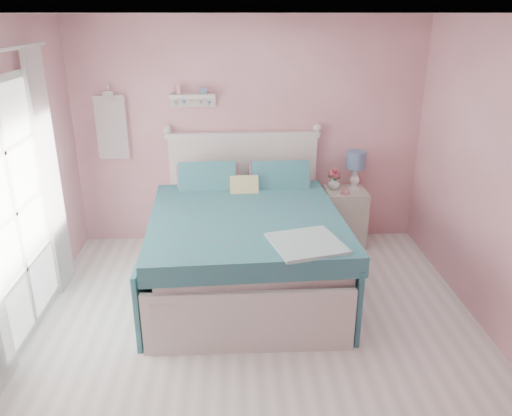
{
  "coord_description": "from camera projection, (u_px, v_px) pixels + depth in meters",
  "views": [
    {
      "loc": [
        -0.17,
        -3.43,
        2.6
      ],
      "look_at": [
        0.03,
        1.2,
        0.79
      ],
      "focal_mm": 35.0,
      "sensor_mm": 36.0,
      "label": 1
    }
  ],
  "objects": [
    {
      "name": "floor",
      "position": [
        258.0,
        348.0,
        4.15
      ],
      "size": [
        4.5,
        4.5,
        0.0
      ],
      "primitive_type": "plane",
      "color": "beige",
      "rests_on": "ground"
    },
    {
      "name": "room_shell",
      "position": [
        259.0,
        165.0,
        3.57
      ],
      "size": [
        4.5,
        4.5,
        4.5
      ],
      "color": "#BC777D",
      "rests_on": "floor"
    },
    {
      "name": "bed",
      "position": [
        246.0,
        245.0,
        5.01
      ],
      "size": [
        1.89,
        2.33,
        1.33
      ],
      "rotation": [
        0.0,
        0.0,
        0.05
      ],
      "color": "silver",
      "rests_on": "floor"
    },
    {
      "name": "nightstand",
      "position": [
        344.0,
        217.0,
        5.93
      ],
      "size": [
        0.47,
        0.46,
        0.68
      ],
      "color": "beige",
      "rests_on": "floor"
    },
    {
      "name": "table_lamp",
      "position": [
        356.0,
        163.0,
        5.77
      ],
      "size": [
        0.22,
        0.22,
        0.45
      ],
      "color": "white",
      "rests_on": "nightstand"
    },
    {
      "name": "vase",
      "position": [
        334.0,
        183.0,
        5.82
      ],
      "size": [
        0.15,
        0.15,
        0.15
      ],
      "primitive_type": "imported",
      "rotation": [
        0.0,
        0.0,
        -0.04
      ],
      "color": "white",
      "rests_on": "nightstand"
    },
    {
      "name": "teacup",
      "position": [
        345.0,
        191.0,
        5.68
      ],
      "size": [
        0.11,
        0.11,
        0.07
      ],
      "primitive_type": "imported",
      "rotation": [
        0.0,
        0.0,
        0.4
      ],
      "color": "pink",
      "rests_on": "nightstand"
    },
    {
      "name": "roses",
      "position": [
        334.0,
        174.0,
        5.78
      ],
      "size": [
        0.14,
        0.11,
        0.12
      ],
      "color": "#CA445F",
      "rests_on": "vase"
    },
    {
      "name": "wall_shelf",
      "position": [
        193.0,
        97.0,
        5.53
      ],
      "size": [
        0.5,
        0.15,
        0.25
      ],
      "color": "silver",
      "rests_on": "room_shell"
    },
    {
      "name": "hanging_dress",
      "position": [
        112.0,
        128.0,
        5.6
      ],
      "size": [
        0.34,
        0.03,
        0.72
      ],
      "primitive_type": "cube",
      "color": "white",
      "rests_on": "room_shell"
    },
    {
      "name": "french_door",
      "position": [
        14.0,
        215.0,
        4.05
      ],
      "size": [
        0.04,
        1.32,
        2.16
      ],
      "color": "silver",
      "rests_on": "floor"
    },
    {
      "name": "curtain_far",
      "position": [
        50.0,
        175.0,
        4.7
      ],
      "size": [
        0.04,
        0.4,
        2.32
      ],
      "primitive_type": "cube",
      "color": "white",
      "rests_on": "floor"
    }
  ]
}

